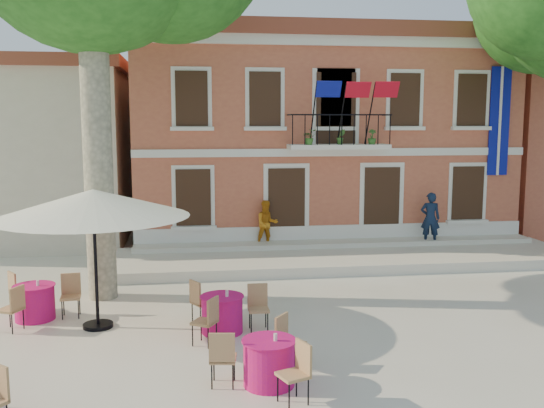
{
  "coord_description": "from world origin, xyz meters",
  "views": [
    {
      "loc": [
        -2.68,
        -13.28,
        4.29
      ],
      "look_at": [
        -0.41,
        3.5,
        1.98
      ],
      "focal_mm": 40.0,
      "sensor_mm": 36.0,
      "label": 1
    }
  ],
  "objects_px": {
    "patio_umbrella": "(93,204)",
    "cafe_table_1": "(269,360)",
    "cafe_table_3": "(222,312)",
    "cafe_table_0": "(35,300)",
    "pedestrian_navy": "(430,218)",
    "pedestrian_orange": "(267,224)"
  },
  "relations": [
    {
      "from": "pedestrian_orange",
      "to": "cafe_table_1",
      "type": "height_order",
      "value": "pedestrian_orange"
    },
    {
      "from": "pedestrian_navy",
      "to": "cafe_table_1",
      "type": "bearing_deg",
      "value": 71.17
    },
    {
      "from": "cafe_table_0",
      "to": "cafe_table_3",
      "type": "distance_m",
      "value": 4.23
    },
    {
      "from": "patio_umbrella",
      "to": "cafe_table_0",
      "type": "bearing_deg",
      "value": 154.05
    },
    {
      "from": "cafe_table_0",
      "to": "cafe_table_3",
      "type": "height_order",
      "value": "same"
    },
    {
      "from": "patio_umbrella",
      "to": "cafe_table_0",
      "type": "height_order",
      "value": "patio_umbrella"
    },
    {
      "from": "pedestrian_navy",
      "to": "pedestrian_orange",
      "type": "bearing_deg",
      "value": 13.0
    },
    {
      "from": "cafe_table_3",
      "to": "pedestrian_orange",
      "type": "bearing_deg",
      "value": 75.5
    },
    {
      "from": "pedestrian_navy",
      "to": "cafe_table_0",
      "type": "distance_m",
      "value": 12.4
    },
    {
      "from": "pedestrian_orange",
      "to": "cafe_table_3",
      "type": "distance_m",
      "value": 7.25
    },
    {
      "from": "cafe_table_3",
      "to": "pedestrian_navy",
      "type": "bearing_deg",
      "value": 43.02
    },
    {
      "from": "patio_umbrella",
      "to": "cafe_table_3",
      "type": "bearing_deg",
      "value": -14.39
    },
    {
      "from": "patio_umbrella",
      "to": "cafe_table_1",
      "type": "bearing_deg",
      "value": -45.7
    },
    {
      "from": "patio_umbrella",
      "to": "cafe_table_3",
      "type": "xyz_separation_m",
      "value": [
        2.58,
        -0.66,
        -2.2
      ]
    },
    {
      "from": "pedestrian_navy",
      "to": "cafe_table_1",
      "type": "height_order",
      "value": "pedestrian_navy"
    },
    {
      "from": "pedestrian_navy",
      "to": "cafe_table_0",
      "type": "height_order",
      "value": "pedestrian_navy"
    },
    {
      "from": "cafe_table_0",
      "to": "pedestrian_navy",
      "type": "bearing_deg",
      "value": 25.49
    },
    {
      "from": "cafe_table_0",
      "to": "cafe_table_1",
      "type": "relative_size",
      "value": 1.01
    },
    {
      "from": "patio_umbrella",
      "to": "pedestrian_navy",
      "type": "xyz_separation_m",
      "value": [
        9.74,
        6.02,
        -1.47
      ]
    },
    {
      "from": "pedestrian_navy",
      "to": "pedestrian_orange",
      "type": "xyz_separation_m",
      "value": [
        -5.35,
        0.31,
        -0.11
      ]
    },
    {
      "from": "cafe_table_0",
      "to": "cafe_table_1",
      "type": "bearing_deg",
      "value": -40.65
    },
    {
      "from": "patio_umbrella",
      "to": "cafe_table_0",
      "type": "relative_size",
      "value": 2.11
    }
  ]
}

